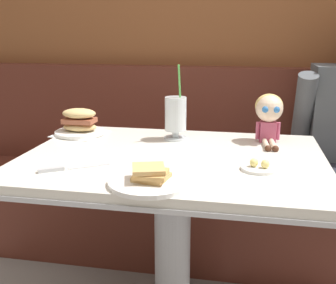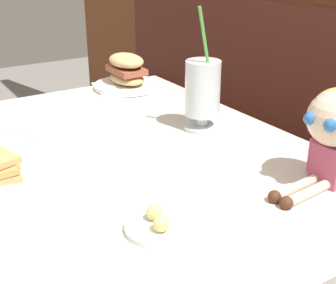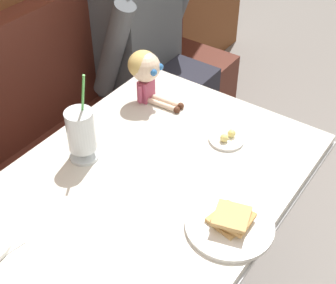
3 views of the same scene
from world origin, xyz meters
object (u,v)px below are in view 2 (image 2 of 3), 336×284
milkshake_glass (203,92)px  sandwich_plate (127,75)px  butter_saucer (159,225)px  seated_doll (335,124)px

milkshake_glass → sandwich_plate: bearing=178.9°
milkshake_glass → butter_saucer: bearing=-44.9°
sandwich_plate → butter_saucer: (0.77, -0.35, -0.04)m
milkshake_glass → butter_saucer: (0.34, -0.34, -0.09)m
milkshake_glass → butter_saucer: milkshake_glass is taller
butter_saucer → seated_doll: bearing=83.8°
sandwich_plate → butter_saucer: size_ratio=1.95×
milkshake_glass → seated_doll: milkshake_glass is taller
milkshake_glass → seated_doll: bearing=5.1°
milkshake_glass → sandwich_plate: (-0.43, 0.01, -0.05)m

